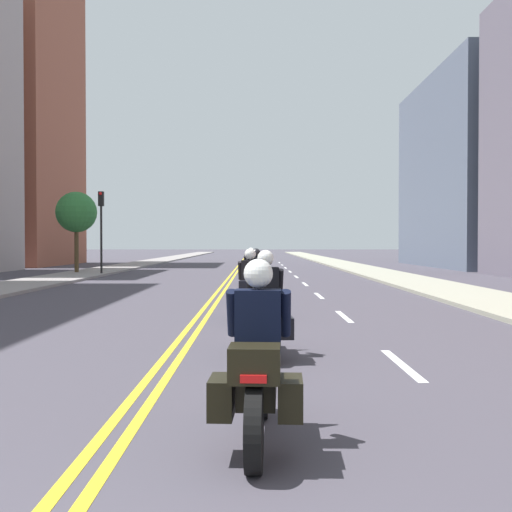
% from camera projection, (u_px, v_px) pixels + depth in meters
% --- Properties ---
extents(ground_plane, '(264.00, 264.00, 0.00)m').
position_uv_depth(ground_plane, '(237.00, 266.00, 49.11)').
color(ground_plane, '#423E48').
extents(sidewalk_left, '(2.98, 144.00, 0.12)m').
position_uv_depth(sidewalk_left, '(130.00, 265.00, 49.08)').
color(sidewalk_left, gray).
rests_on(sidewalk_left, ground).
extents(sidewalk_right, '(2.98, 144.00, 0.12)m').
position_uv_depth(sidewalk_right, '(343.00, 265.00, 49.15)').
color(sidewalk_right, gray).
rests_on(sidewalk_right, ground).
extents(centreline_yellow_inner, '(0.12, 132.00, 0.01)m').
position_uv_depth(centreline_yellow_inner, '(235.00, 266.00, 49.11)').
color(centreline_yellow_inner, yellow).
rests_on(centreline_yellow_inner, ground).
extents(centreline_yellow_outer, '(0.12, 132.00, 0.01)m').
position_uv_depth(centreline_yellow_outer, '(238.00, 266.00, 49.11)').
color(centreline_yellow_outer, yellow).
rests_on(centreline_yellow_outer, ground).
extents(lane_dashes_white, '(0.14, 56.40, 0.01)m').
position_uv_depth(lane_dashes_white, '(298.00, 280.00, 30.13)').
color(lane_dashes_white, silver).
rests_on(lane_dashes_white, ground).
extents(building_left_2, '(9.22, 13.06, 25.71)m').
position_uv_depth(building_left_2, '(4.00, 106.00, 50.72)').
color(building_left_2, '#96513D').
rests_on(building_left_2, ground).
extents(building_right_2, '(7.34, 18.48, 14.37)m').
position_uv_depth(building_right_2, '(472.00, 172.00, 47.74)').
color(building_right_2, slate).
rests_on(building_right_2, ground).
extents(motorcycle_0, '(0.78, 2.20, 1.63)m').
position_uv_depth(motorcycle_0, '(255.00, 371.00, 5.46)').
color(motorcycle_0, black).
rests_on(motorcycle_0, ground).
extents(motorcycle_1, '(0.78, 2.10, 1.66)m').
position_uv_depth(motorcycle_1, '(263.00, 313.00, 9.77)').
color(motorcycle_1, black).
rests_on(motorcycle_1, ground).
extents(motorcycle_2, '(0.78, 2.22, 1.65)m').
position_uv_depth(motorcycle_2, '(247.00, 291.00, 14.40)').
color(motorcycle_2, black).
rests_on(motorcycle_2, ground).
extents(motorcycle_3, '(0.77, 2.16, 1.62)m').
position_uv_depth(motorcycle_3, '(254.00, 281.00, 18.53)').
color(motorcycle_3, black).
rests_on(motorcycle_3, ground).
extents(motorcycle_4, '(0.77, 2.17, 1.57)m').
position_uv_depth(motorcycle_4, '(249.00, 274.00, 22.90)').
color(motorcycle_4, black).
rests_on(motorcycle_4, ground).
extents(motorcycle_5, '(0.77, 2.16, 1.58)m').
position_uv_depth(motorcycle_5, '(249.00, 269.00, 27.23)').
color(motorcycle_5, black).
rests_on(motorcycle_5, ground).
extents(traffic_light_far, '(0.28, 0.38, 4.62)m').
position_uv_depth(traffic_light_far, '(98.00, 217.00, 34.51)').
color(traffic_light_far, black).
rests_on(traffic_light_far, ground).
extents(street_tree_0, '(2.32, 2.32, 4.72)m').
position_uv_depth(street_tree_0, '(74.00, 212.00, 35.84)').
color(street_tree_0, '#4D3C24').
rests_on(street_tree_0, ground).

